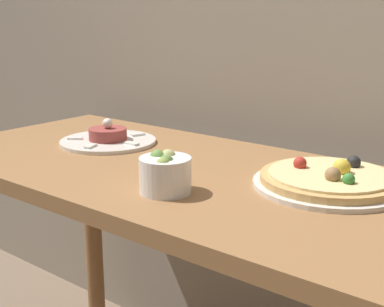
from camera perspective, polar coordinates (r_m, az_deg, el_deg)
dining_table at (r=1.22m, az=1.33°, el=-7.47°), size 1.46×0.60×0.78m
pizza_plate at (r=1.12m, az=14.51°, el=-2.71°), size 0.31×0.31×0.06m
tartare_plate at (r=1.46m, az=-8.95°, el=1.57°), size 0.26×0.26×0.07m
small_bowl at (r=1.05m, az=-2.89°, el=-2.08°), size 0.10×0.10×0.08m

